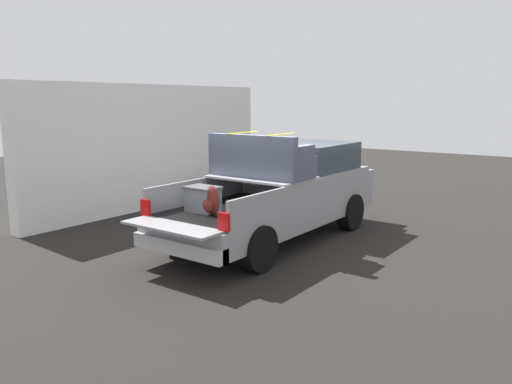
% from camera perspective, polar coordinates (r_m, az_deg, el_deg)
% --- Properties ---
extents(ground_plane, '(40.00, 40.00, 0.00)m').
position_cam_1_polar(ground_plane, '(10.46, 1.96, -5.46)').
color(ground_plane, black).
extents(pickup_truck, '(6.05, 2.06, 2.23)m').
position_cam_1_polar(pickup_truck, '(10.56, 3.17, 0.12)').
color(pickup_truck, gray).
rests_on(pickup_truck, ground_plane).
extents(building_facade, '(8.07, 0.36, 3.26)m').
position_cam_1_polar(building_facade, '(13.88, -11.33, 5.10)').
color(building_facade, white).
rests_on(building_facade, ground_plane).
extents(trash_can, '(0.60, 0.60, 0.98)m').
position_cam_1_polar(trash_can, '(14.47, -1.60, 0.97)').
color(trash_can, '#1E592D').
rests_on(trash_can, ground_plane).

